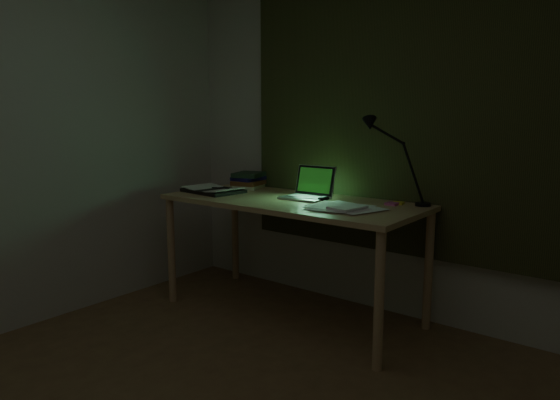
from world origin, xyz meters
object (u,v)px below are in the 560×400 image
at_px(open_textbook, 213,190).
at_px(desk_lamp, 425,164).
at_px(desk, 291,258).
at_px(laptop, 304,183).
at_px(book_stack, 249,180).
at_px(loose_papers, 342,207).

bearing_deg(open_textbook, desk_lamp, 21.33).
height_order(desk, desk_lamp, desk_lamp).
relative_size(laptop, book_stack, 1.45).
height_order(laptop, loose_papers, laptop).
bearing_deg(open_textbook, laptop, 18.49).
bearing_deg(loose_papers, desk_lamp, 48.36).
relative_size(open_textbook, book_stack, 1.76).
height_order(laptop, open_textbook, laptop).
bearing_deg(book_stack, loose_papers, -17.64).
distance_m(desk, open_textbook, 0.78).
distance_m(open_textbook, book_stack, 0.34).
height_order(book_stack, desk_lamp, desk_lamp).
height_order(open_textbook, book_stack, book_stack).
height_order(open_textbook, desk_lamp, desk_lamp).
bearing_deg(desk_lamp, open_textbook, -172.17).
relative_size(loose_papers, desk_lamp, 0.69).
relative_size(desk, open_textbook, 4.22).
height_order(desk, loose_papers, loose_papers).
xyz_separation_m(open_textbook, desk_lamp, (1.45, 0.39, 0.24)).
xyz_separation_m(desk, laptop, (0.06, 0.07, 0.51)).
height_order(book_stack, loose_papers, book_stack).
distance_m(open_textbook, loose_papers, 1.10).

